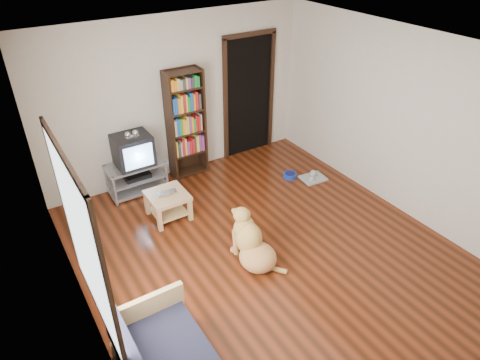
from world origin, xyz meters
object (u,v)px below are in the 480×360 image
bookshelf (186,119)px  tv_stand (137,177)px  coffee_table (168,201)px  laptop (168,194)px  crt_tv (132,149)px  dog_bowl (290,175)px  grey_rag (313,178)px  dog (252,244)px

bookshelf → tv_stand: bearing=-174.4°
tv_stand → coffee_table: 0.90m
laptop → crt_tv: crt_tv is taller
dog_bowl → coffee_table: bearing=177.9°
dog_bowl → laptop: bearing=178.7°
tv_stand → coffee_table: (0.13, -0.89, 0.01)m
dog_bowl → grey_rag: dog_bowl is taller
grey_rag → bookshelf: bookshelf is taller
dog_bowl → coffee_table: size_ratio=0.40×
dog_bowl → coffee_table: 2.19m
bookshelf → dog: bookshelf is taller
dog_bowl → dog: bearing=-141.2°
laptop → grey_rag: laptop is taller
grey_rag → dog: bearing=-150.9°
grey_rag → coffee_table: size_ratio=0.73×
laptop → tv_stand: size_ratio=0.32×
bookshelf → laptop: bearing=-129.0°
dog_bowl → grey_rag: size_ratio=0.55×
bookshelf → coffee_table: bookshelf is taller
crt_tv → dog: bearing=-74.8°
dog_bowl → tv_stand: tv_stand is taller
grey_rag → dog: size_ratio=0.46×
crt_tv → bookshelf: (0.95, 0.07, 0.26)m
laptop → coffee_table: 0.13m
bookshelf → coffee_table: (-0.82, -0.98, -0.72)m
tv_stand → dog: bearing=-74.7°
dog → coffee_table: bearing=109.5°
tv_stand → coffee_table: bearing=-81.8°
crt_tv → dog: size_ratio=0.67×
dog_bowl → crt_tv: size_ratio=0.38×
crt_tv → coffee_table: 1.03m
bookshelf → dog: (-0.32, -2.41, -0.73)m
grey_rag → bookshelf: size_ratio=0.22×
laptop → crt_tv: bearing=106.0°
laptop → grey_rag: 2.53m
grey_rag → tv_stand: size_ratio=0.44×
dog → laptop: bearing=109.9°
grey_rag → crt_tv: (-2.61, 1.24, 0.73)m
tv_stand → dog_bowl: bearing=-22.8°
crt_tv → laptop: bearing=-82.2°
laptop → coffee_table: (0.00, 0.03, -0.13)m
grey_rag → tv_stand: 2.89m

